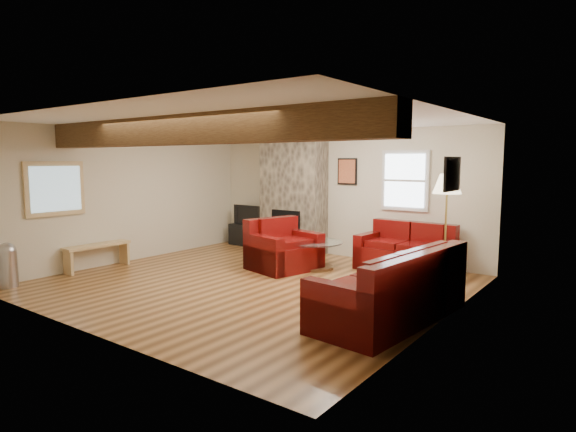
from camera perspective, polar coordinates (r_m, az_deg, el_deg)
name	(u,v)px	position (r m, az deg, el deg)	size (l,w,h in m)	color
room	(251,204)	(7.43, -4.42, 1.45)	(8.00, 8.00, 8.00)	brown
oak_beam	(187,130)	(6.51, -11.83, 9.95)	(6.00, 0.36, 0.38)	#331F0F
chimney_breast	(293,194)	(10.00, 0.60, 2.62)	(1.40, 0.67, 2.50)	#3C362F
back_window	(405,181)	(9.01, 13.67, 4.10)	(0.90, 0.08, 1.10)	silver
hatch_window	(55,189)	(8.82, -25.87, 2.93)	(0.08, 1.00, 0.90)	tan
ceiling_dome	(332,126)	(7.61, 5.26, 10.54)	(0.40, 0.40, 0.18)	white
artwork_back	(347,171)	(9.54, 7.01, 5.27)	(0.42, 0.06, 0.52)	black
artwork_right	(451,174)	(6.19, 18.80, 4.74)	(0.06, 0.55, 0.42)	black
sofa_three	(390,284)	(5.96, 12.04, -7.92)	(2.24, 0.94, 0.87)	#410408
loveseat	(405,247)	(8.60, 13.69, -3.62)	(1.56, 0.90, 0.83)	#410408
armchair_red	(284,245)	(8.46, -0.48, -3.41)	(1.09, 0.96, 0.89)	#410408
coffee_table	(315,255)	(8.58, 3.19, -4.63)	(0.99, 0.99, 0.52)	#4C2E18
tv_cabinet	(250,235)	(10.90, -4.57, -2.26)	(0.95, 0.38, 0.48)	black
television	(249,215)	(10.84, -4.59, 0.14)	(0.77, 0.10, 0.44)	black
floor_lamp	(447,190)	(7.87, 18.32, 2.96)	(0.44, 0.44, 1.71)	#AE9848
pine_bench	(98,257)	(9.16, -21.63, -4.50)	(0.28, 1.19, 0.45)	tan
pedal_bin	(8,265)	(8.45, -30.29, -5.03)	(0.27, 0.27, 0.68)	#ACABB0
coal_bucket	(279,248)	(9.68, -1.05, -3.79)	(0.36, 0.36, 0.34)	slate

